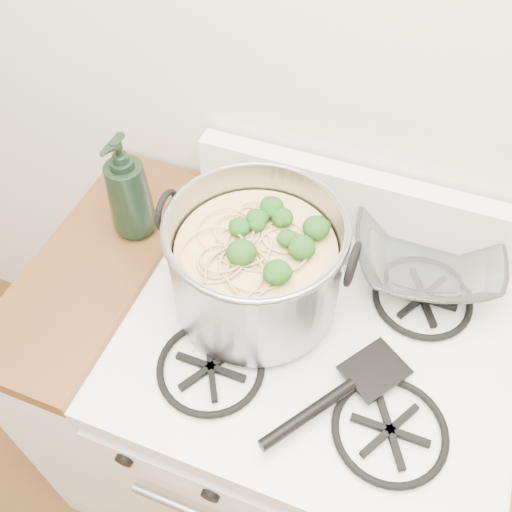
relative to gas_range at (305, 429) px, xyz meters
The scene contains 6 objects.
gas_range is the anchor object (origin of this frame).
counter_left 0.51m from the gas_range, behind, with size 0.25×0.65×0.92m.
stock_pot 0.61m from the gas_range, 169.34° to the left, with size 0.36×0.33×0.23m.
spatula 0.51m from the gas_range, 23.34° to the right, with size 0.29×0.31×0.02m, color black, non-canonical shape.
glass_bowl 0.57m from the gas_range, 56.95° to the left, with size 0.12×0.12×0.03m, color white.
bottle 0.77m from the gas_range, 166.86° to the left, with size 0.10×0.10×0.25m, color black.
Camera 1 is at (0.09, 0.67, 1.87)m, focal length 40.00 mm.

